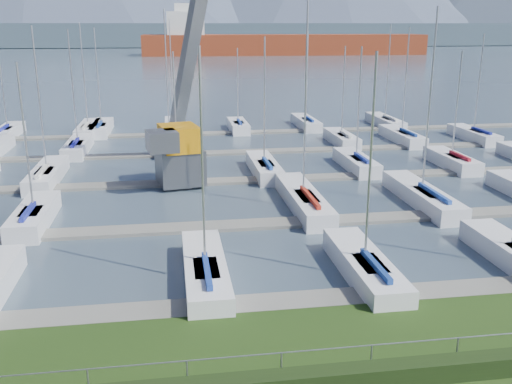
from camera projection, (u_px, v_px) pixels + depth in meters
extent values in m
cube|color=#425160|center=(176.00, 51.00, 265.32)|extent=(800.00, 540.00, 0.20)
cube|color=black|center=(314.00, 381.00, 18.10)|extent=(80.00, 0.70, 0.70)
cylinder|color=gray|center=(312.00, 350.00, 18.24)|extent=(80.00, 0.04, 0.04)
cube|color=#425360|center=(174.00, 34.00, 329.91)|extent=(900.00, 80.00, 12.00)
cube|color=gray|center=(277.00, 303.00, 24.33)|extent=(90.00, 1.60, 0.25)
cube|color=slate|center=(246.00, 225.00, 33.82)|extent=(90.00, 1.60, 0.25)
cube|color=slate|center=(228.00, 181.00, 43.31)|extent=(90.00, 1.60, 0.25)
cube|color=gray|center=(217.00, 153.00, 52.79)|extent=(90.00, 1.60, 0.25)
cube|color=slate|center=(209.00, 134.00, 62.28)|extent=(90.00, 1.60, 0.25)
cube|color=#55575C|center=(180.00, 166.00, 42.02)|extent=(3.76, 3.76, 2.60)
cube|color=orange|center=(179.00, 138.00, 41.43)|extent=(3.21, 3.84, 1.80)
cube|color=#5C5E63|center=(197.00, 10.00, 43.42)|extent=(4.99, 10.82, 19.89)
cube|color=#585A5F|center=(162.00, 141.00, 39.30)|extent=(2.39, 2.55, 1.40)
cube|color=maroon|center=(285.00, 48.00, 226.85)|extent=(111.63, 20.67, 10.00)
cube|color=silver|center=(186.00, 28.00, 220.02)|extent=(14.33, 14.33, 12.00)
cube|color=silver|center=(185.00, 9.00, 218.05)|extent=(8.19, 8.19, 4.00)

